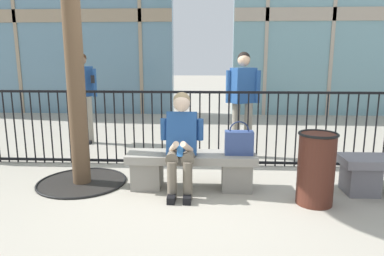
{
  "coord_description": "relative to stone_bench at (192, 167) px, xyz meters",
  "views": [
    {
      "loc": [
        0.22,
        -4.15,
        1.6
      ],
      "look_at": [
        0.0,
        0.1,
        0.75
      ],
      "focal_mm": 32.47,
      "sensor_mm": 36.0,
      "label": 1
    }
  ],
  "objects": [
    {
      "name": "stone_bench",
      "position": [
        0.0,
        0.0,
        0.0
      ],
      "size": [
        1.6,
        0.44,
        0.45
      ],
      "color": "gray",
      "rests_on": "ground"
    },
    {
      "name": "bystander_at_railing",
      "position": [
        0.75,
        1.48,
        0.73
      ],
      "size": [
        0.55,
        0.38,
        1.71
      ],
      "color": "gray",
      "rests_on": "ground"
    },
    {
      "name": "trash_can",
      "position": [
        1.4,
        -0.41,
        0.15
      ],
      "size": [
        0.43,
        0.43,
        0.82
      ],
      "color": "#4C2319",
      "rests_on": "ground"
    },
    {
      "name": "plaza_railing",
      "position": [
        -0.0,
        0.97,
        0.3
      ],
      "size": [
        7.91,
        0.04,
        1.14
      ],
      "color": "black",
      "rests_on": "ground"
    },
    {
      "name": "bystander_further_back",
      "position": [
        -2.18,
        2.29,
        0.73
      ],
      "size": [
        0.55,
        0.44,
        1.71
      ],
      "color": "gray",
      "rests_on": "ground"
    },
    {
      "name": "seated_person_with_phone",
      "position": [
        -0.12,
        -0.13,
        0.38
      ],
      "size": [
        0.52,
        0.66,
        1.21
      ],
      "color": "#6B6051",
      "rests_on": "ground"
    },
    {
      "name": "ground_plane",
      "position": [
        0.0,
        0.0,
        -0.27
      ],
      "size": [
        60.0,
        60.0,
        0.0
      ],
      "primitive_type": "plane",
      "color": "#A8A091"
    },
    {
      "name": "handbag_on_bench",
      "position": [
        0.58,
        -0.01,
        0.33
      ],
      "size": [
        0.34,
        0.17,
        0.41
      ],
      "color": "#33477F",
      "rests_on": "stone_bench"
    }
  ]
}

